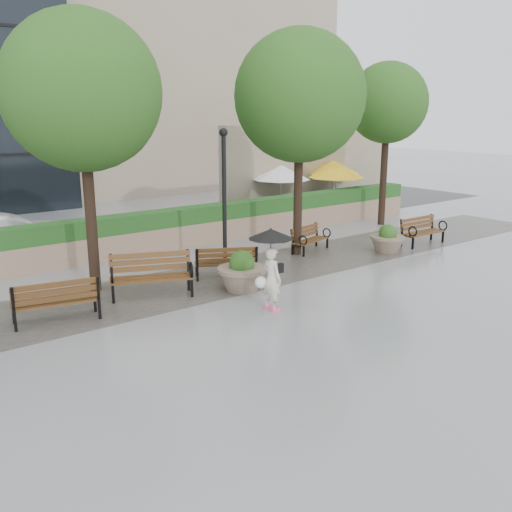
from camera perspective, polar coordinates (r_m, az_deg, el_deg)
ground at (r=14.13m, az=4.69°, el=-4.68°), size 100.00×100.00×0.00m
cobble_strip at (r=16.36m, az=-2.38°, el=-1.96°), size 28.00×3.20×0.01m
hedge_wall at (r=19.51m, az=-9.22°, el=2.54°), size 24.00×0.80×1.35m
cafe_wall at (r=27.28m, az=5.46°, el=8.83°), size 10.00×0.60×4.00m
cafe_hedge at (r=25.57m, az=7.93°, el=4.88°), size 8.00×0.50×0.90m
asphalt_street at (r=23.17m, az=-13.91°, el=2.49°), size 40.00×7.00×0.00m
bldg_stone at (r=38.34m, az=-8.07°, el=22.32°), size 18.00×10.00×20.00m
bench_0 at (r=13.51m, az=-19.30°, el=-5.04°), size 1.97×1.10×1.00m
bench_1 at (r=14.67m, az=-10.36°, el=-2.82°), size 2.18×1.54×1.10m
bench_2 at (r=16.09m, az=-3.00°, el=-1.24°), size 1.84×1.43×0.93m
bench_3 at (r=19.16m, az=5.43°, el=1.18°), size 1.67×1.01×0.84m
bench_4 at (r=20.92m, az=16.30°, el=1.87°), size 1.79×0.73×0.95m
planter_left at (r=14.90m, az=-1.42°, el=-1.91°), size 1.29×1.29×1.08m
planter_right at (r=19.45m, az=13.00°, el=1.43°), size 1.13×1.13×0.95m
lamppost at (r=16.27m, az=-3.17°, el=4.51°), size 0.28×0.28×4.13m
tree_0 at (r=15.08m, az=-16.56°, el=14.97°), size 3.90×3.88×6.98m
tree_1 at (r=18.44m, az=4.59°, el=15.23°), size 4.08×4.08×7.06m
tree_2 at (r=24.06m, az=13.10°, el=14.37°), size 3.30×3.18×6.48m
patio_umb_white at (r=24.83m, az=2.56°, el=8.31°), size 2.50×2.50×2.30m
patio_umb_yellow_a at (r=25.78m, az=8.04°, el=8.41°), size 2.50×2.50×2.30m
patio_umb_yellow_b at (r=27.40m, az=7.70°, el=8.77°), size 2.50×2.50×2.30m
car_right at (r=20.90m, az=-23.38°, el=2.16°), size 3.77×1.58×1.21m
pedestrian at (r=13.25m, az=1.53°, el=-0.55°), size 1.06×1.06×1.95m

